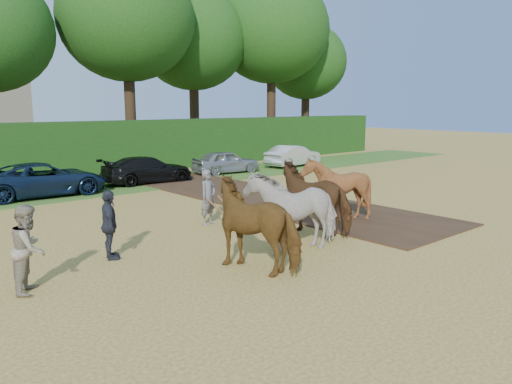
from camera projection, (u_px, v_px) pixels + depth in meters
ground at (378, 236)px, 15.06m from camera, size 120.00×120.00×0.00m
earth_strip at (261, 197)px, 21.23m from camera, size 4.50×17.00×0.05m
grass_verge at (148, 182)px, 25.46m from camera, size 50.00×5.00×0.03m
hedgerow at (108, 147)px, 28.55m from camera, size 46.00×1.60×3.00m
spectator_near at (29, 248)px, 10.45m from camera, size 1.09×1.15×1.88m
spectator_far at (109, 225)px, 12.65m from camera, size 0.75×1.14×1.79m
plough_team at (302, 203)px, 14.51m from camera, size 7.33×6.11×2.19m
parked_cars at (92, 175)px, 23.21m from camera, size 30.15×3.07×1.47m
treeline at (50, 15)px, 28.53m from camera, size 48.70×10.60×14.21m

